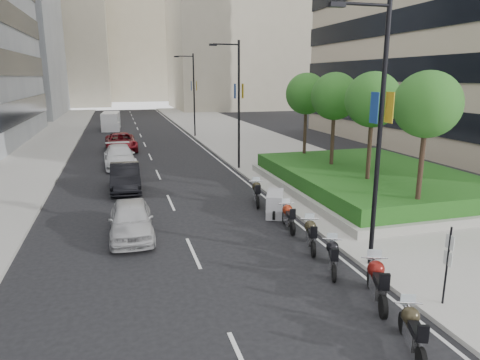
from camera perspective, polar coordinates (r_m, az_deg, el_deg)
name	(u,v)px	position (r m, az deg, el deg)	size (l,w,h in m)	color
ground	(264,297)	(13.58, 3.25, -15.37)	(160.00, 160.00, 0.00)	black
sidewalk_right	(251,142)	(43.68, 1.49, 5.05)	(10.00, 100.00, 0.15)	#9E9B93
sidewalk_left	(25,152)	(42.47, -26.71, 3.35)	(8.00, 100.00, 0.15)	#9E9B93
lane_edge	(200,145)	(42.42, -5.38, 4.64)	(0.12, 100.00, 0.01)	silver
lane_centre	(146,148)	(41.79, -12.42, 4.25)	(0.12, 100.00, 0.01)	silver
building_cream_right	(239,21)	(95.51, -0.09, 20.48)	(28.00, 24.00, 36.00)	#B7AD93
building_cream_left	(47,30)	(112.56, -24.30, 17.79)	(26.00, 24.00, 34.00)	#B7AD93
building_cream_centre	(133,32)	(131.92, -14.07, 18.63)	(30.00, 24.00, 38.00)	#B7AD93
planter	(370,186)	(26.14, 16.90, -0.76)	(10.00, 14.00, 0.40)	#9C9A91
hedge	(370,176)	(26.01, 16.99, 0.52)	(9.40, 13.40, 0.80)	#1C4F16
tree_0	(427,105)	(19.70, 23.68, 9.14)	(2.80, 2.80, 6.30)	#332319
tree_1	(373,100)	(22.93, 17.30, 10.13)	(2.80, 2.80, 6.30)	#332319
tree_2	(335,97)	(26.37, 12.51, 10.80)	(2.80, 2.80, 6.30)	#332319
tree_3	(306,94)	(29.95, 8.83, 11.25)	(2.80, 2.80, 6.30)	#332319
lamp_post_0	(376,124)	(14.73, 17.72, 7.09)	(2.34, 0.45, 9.00)	black
lamp_post_1	(237,99)	(30.34, -0.44, 10.76)	(2.34, 0.45, 9.00)	black
lamp_post_2	(193,91)	(47.92, -6.35, 11.73)	(2.34, 0.45, 9.00)	black
parking_sign	(447,262)	(13.71, 25.93, -9.77)	(0.06, 0.32, 2.50)	black
motorcycle_0	(412,330)	(11.84, 21.97, -18.04)	(0.96, 1.99, 1.04)	black
motorcycle_1	(377,282)	(13.69, 17.81, -12.79)	(1.11, 2.29, 1.20)	black
motorcycle_2	(333,256)	(15.31, 12.25, -9.92)	(0.99, 1.93, 1.02)	black
motorcycle_3	(311,235)	(17.05, 9.42, -7.18)	(0.89, 2.10, 1.08)	black
motorcycle_4	(288,217)	(19.04, 6.47, -4.88)	(0.71, 2.12, 1.06)	black
motorcycle_5	(275,204)	(20.82, 4.68, -3.20)	(1.44, 2.03, 1.14)	black
motorcycle_6	(257,193)	(22.65, 2.25, -1.69)	(0.84, 2.22, 1.12)	black
car_a	(131,219)	(18.55, -14.31, -5.12)	(1.78, 4.43, 1.51)	#B0B0B2
car_b	(125,177)	(26.15, -15.06, 0.36)	(1.68, 4.80, 1.58)	black
car_c	(119,156)	(33.25, -15.77, 3.07)	(2.21, 5.43, 1.57)	silver
car_d	(121,142)	(40.40, -15.58, 4.90)	(2.66, 5.78, 1.61)	maroon
delivery_van	(111,122)	(56.81, -16.83, 7.43)	(2.33, 5.33, 2.19)	white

